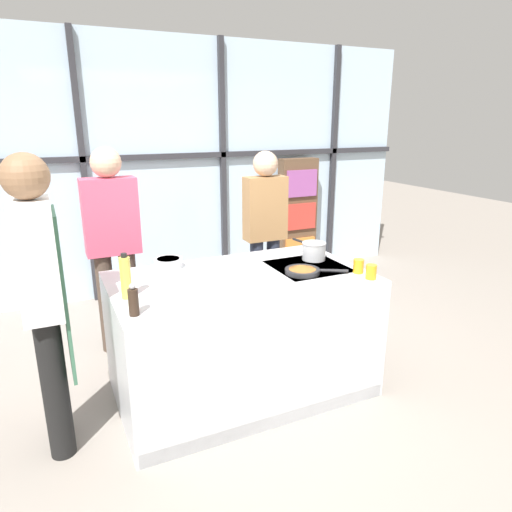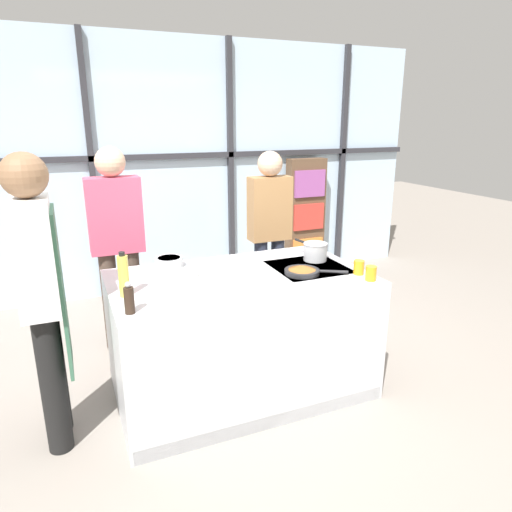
# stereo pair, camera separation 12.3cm
# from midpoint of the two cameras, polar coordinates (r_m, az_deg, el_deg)

# --- Properties ---
(ground_plane) EXTENTS (18.00, 18.00, 0.00)m
(ground_plane) POSITION_cam_midpoint_polar(r_m,az_deg,el_deg) (3.57, -2.80, -16.12)
(ground_plane) COLOR gray
(back_window_wall) EXTENTS (6.40, 0.10, 2.80)m
(back_window_wall) POSITION_cam_midpoint_polar(r_m,az_deg,el_deg) (5.27, -12.96, 10.56)
(back_window_wall) COLOR silver
(back_window_wall) RESTS_ON ground_plane
(bookshelf) EXTENTS (0.49, 0.19, 1.47)m
(bookshelf) POSITION_cam_midpoint_polar(r_m,az_deg,el_deg) (5.82, 4.60, 4.83)
(bookshelf) COLOR brown
(bookshelf) RESTS_ON ground_plane
(demo_island) EXTENTS (1.77, 1.05, 0.89)m
(demo_island) POSITION_cam_midpoint_polar(r_m,az_deg,el_deg) (3.35, -2.88, -9.75)
(demo_island) COLOR silver
(demo_island) RESTS_ON ground_plane
(chef) EXTENTS (0.25, 0.45, 1.77)m
(chef) POSITION_cam_midpoint_polar(r_m,az_deg,el_deg) (2.86, -26.23, -3.95)
(chef) COLOR black
(chef) RESTS_ON ground_plane
(spectator_far_left) EXTENTS (0.43, 0.24, 1.73)m
(spectator_far_left) POSITION_cam_midpoint_polar(r_m,az_deg,el_deg) (3.96, -18.32, 2.09)
(spectator_far_left) COLOR #47382D
(spectator_far_left) RESTS_ON ground_plane
(spectator_center_left) EXTENTS (0.40, 0.23, 1.66)m
(spectator_center_left) POSITION_cam_midpoint_polar(r_m,az_deg,el_deg) (4.34, 0.33, 3.76)
(spectator_center_left) COLOR #232838
(spectator_center_left) RESTS_ON ground_plane
(frying_pan) EXTENTS (0.41, 0.29, 0.04)m
(frying_pan) POSITION_cam_midpoint_polar(r_m,az_deg,el_deg) (3.24, 4.89, -1.88)
(frying_pan) COLOR #232326
(frying_pan) RESTS_ON demo_island
(saucepan) EXTENTS (0.19, 0.34, 0.14)m
(saucepan) POSITION_cam_midpoint_polar(r_m,az_deg,el_deg) (3.55, 6.23, 0.69)
(saucepan) COLOR silver
(saucepan) RESTS_ON demo_island
(white_plate) EXTENTS (0.27, 0.27, 0.01)m
(white_plate) POSITION_cam_midpoint_polar(r_m,az_deg,el_deg) (3.23, -10.49, -2.36)
(white_plate) COLOR white
(white_plate) RESTS_ON demo_island
(mixing_bowl) EXTENTS (0.20, 0.20, 0.07)m
(mixing_bowl) POSITION_cam_midpoint_polar(r_m,az_deg,el_deg) (3.41, -11.92, -0.85)
(mixing_bowl) COLOR silver
(mixing_bowl) RESTS_ON demo_island
(oil_bottle) EXTENTS (0.07, 0.07, 0.28)m
(oil_bottle) POSITION_cam_midpoint_polar(r_m,az_deg,el_deg) (2.88, -17.17, -2.56)
(oil_bottle) COLOR #E0CC4C
(oil_bottle) RESTS_ON demo_island
(pepper_grinder) EXTENTS (0.06, 0.06, 0.19)m
(pepper_grinder) POSITION_cam_midpoint_polar(r_m,az_deg,el_deg) (2.64, -16.38, -5.45)
(pepper_grinder) COLOR #332319
(pepper_grinder) RESTS_ON demo_island
(juice_glass_near) EXTENTS (0.07, 0.07, 0.10)m
(juice_glass_near) POSITION_cam_midpoint_polar(r_m,az_deg,el_deg) (3.19, 13.13, -1.95)
(juice_glass_near) COLOR orange
(juice_glass_near) RESTS_ON demo_island
(juice_glass_far) EXTENTS (0.07, 0.07, 0.10)m
(juice_glass_far) POSITION_cam_midpoint_polar(r_m,az_deg,el_deg) (3.29, 11.64, -1.25)
(juice_glass_far) COLOR orange
(juice_glass_far) RESTS_ON demo_island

